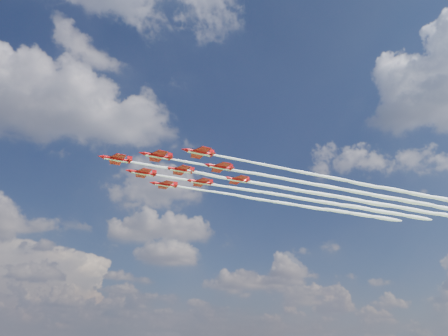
{
  "coord_description": "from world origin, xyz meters",
  "views": [
    {
      "loc": [
        -21.49,
        -113.7,
        35.08
      ],
      "look_at": [
        13.98,
        2.44,
        83.56
      ],
      "focal_mm": 35.0,
      "sensor_mm": 36.0,
      "label": 1
    }
  ],
  "objects": [
    {
      "name": "jet_lead",
      "position": [
        38.41,
        7.44,
        81.0
      ],
      "size": [
        118.36,
        22.61,
        2.31
      ],
      "rotation": [
        0.0,
        0.0,
        0.16
      ],
      "color": "#BE0A0E"
    },
    {
      "name": "jet_row2_port",
      "position": [
        48.59,
        1.99,
        81.0
      ],
      "size": [
        118.36,
        22.61,
        2.31
      ],
      "rotation": [
        0.0,
        0.0,
        0.16
      ],
      "color": "#BE0A0E"
    },
    {
      "name": "jet_row2_starb",
      "position": [
        46.42,
        15.76,
        81.0
      ],
      "size": [
        118.36,
        22.61,
        2.31
      ],
      "rotation": [
        0.0,
        0.0,
        0.16
      ],
      "color": "#BE0A0E"
    },
    {
      "name": "jet_row3_port",
      "position": [
        58.78,
        -3.47,
        81.0
      ],
      "size": [
        118.36,
        22.61,
        2.31
      ],
      "rotation": [
        0.0,
        0.0,
        0.16
      ],
      "color": "#BE0A0E"
    },
    {
      "name": "jet_row3_centre",
      "position": [
        56.61,
        10.31,
        81.0
      ],
      "size": [
        118.36,
        22.61,
        2.31
      ],
      "rotation": [
        0.0,
        0.0,
        0.16
      ],
      "color": "#BE0A0E"
    },
    {
      "name": "jet_row3_starb",
      "position": [
        54.44,
        24.08,
        81.0
      ],
      "size": [
        118.36,
        22.61,
        2.31
      ],
      "rotation": [
        0.0,
        0.0,
        0.16
      ],
      "color": "#BE0A0E"
    },
    {
      "name": "jet_row4_port",
      "position": [
        66.79,
        4.85,
        81.0
      ],
      "size": [
        118.36,
        22.61,
        2.31
      ],
      "rotation": [
        0.0,
        0.0,
        0.16
      ],
      "color": "#BE0A0E"
    },
    {
      "name": "jet_row4_starb",
      "position": [
        64.62,
        18.63,
        81.0
      ],
      "size": [
        118.36,
        22.61,
        2.31
      ],
      "rotation": [
        0.0,
        0.0,
        0.16
      ],
      "color": "#BE0A0E"
    },
    {
      "name": "jet_tail",
      "position": [
        74.81,
        13.17,
        81.0
      ],
      "size": [
        118.36,
        22.61,
        2.31
      ],
      "rotation": [
        0.0,
        0.0,
        0.16
      ],
      "color": "#BE0A0E"
    }
  ]
}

